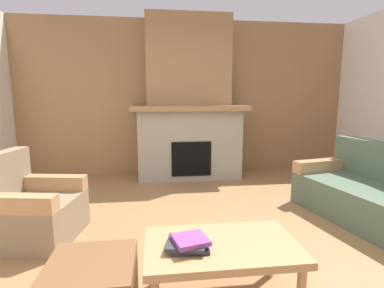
# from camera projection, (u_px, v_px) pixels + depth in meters

# --- Properties ---
(ground) EXTENTS (9.00, 9.00, 0.00)m
(ground) POSITION_uv_depth(u_px,v_px,m) (222.00, 254.00, 2.59)
(ground) COLOR olive
(wall_back_wood_panel) EXTENTS (6.00, 0.12, 2.70)m
(wall_back_wood_panel) POSITION_uv_depth(u_px,v_px,m) (186.00, 98.00, 5.31)
(wall_back_wood_panel) COLOR #997047
(wall_back_wood_panel) RESTS_ON ground
(fireplace) EXTENTS (1.90, 0.82, 2.70)m
(fireplace) POSITION_uv_depth(u_px,v_px,m) (189.00, 109.00, 4.98)
(fireplace) COLOR gray
(fireplace) RESTS_ON ground
(couch) EXTENTS (1.18, 1.93, 0.85)m
(couch) POSITION_uv_depth(u_px,v_px,m) (382.00, 199.00, 3.16)
(couch) COLOR #4C604C
(couch) RESTS_ON ground
(armchair) EXTENTS (0.88, 0.88, 0.85)m
(armchair) POSITION_uv_depth(u_px,v_px,m) (30.00, 210.00, 2.83)
(armchair) COLOR #847056
(armchair) RESTS_ON ground
(coffee_table) EXTENTS (1.00, 0.60, 0.43)m
(coffee_table) POSITION_uv_depth(u_px,v_px,m) (222.00, 251.00, 1.92)
(coffee_table) COLOR tan
(coffee_table) RESTS_ON ground
(book_stack_near_edge) EXTENTS (0.29, 0.26, 0.08)m
(book_stack_near_edge) POSITION_uv_depth(u_px,v_px,m) (189.00, 243.00, 1.84)
(book_stack_near_edge) COLOR #2D2D33
(book_stack_near_edge) RESTS_ON coffee_table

